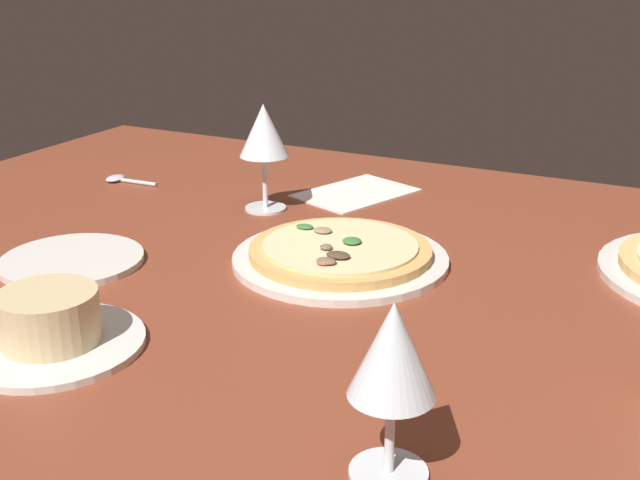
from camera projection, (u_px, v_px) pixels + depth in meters
The scene contains 8 objects.
dining_table at pixel (300, 274), 106.74cm from camera, with size 150.00×110.00×4.00cm, color brown.
pizza_main at pixel (340, 254), 104.93cm from camera, with size 28.22×28.22×3.30cm.
ramekin_on_saucer at pixel (50, 326), 82.49cm from camera, with size 18.96×18.96×6.23cm.
wine_glass_far at pixel (393, 357), 59.85cm from camera, with size 6.82×6.82×14.99cm.
wine_glass_near at pixel (264, 134), 122.02cm from camera, with size 7.60×7.60×16.62cm.
side_plate at pixel (72, 260), 104.84cm from camera, with size 18.47×18.47×0.90cm, color silver.
paper_menu at pixel (356, 193), 133.77cm from camera, with size 12.90×18.83×0.30cm, color silver.
spoon at pixel (121, 179), 140.44cm from camera, with size 10.03×4.12×1.00cm.
Camera 1 is at (-46.56, 86.77, 43.51)cm, focal length 45.25 mm.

